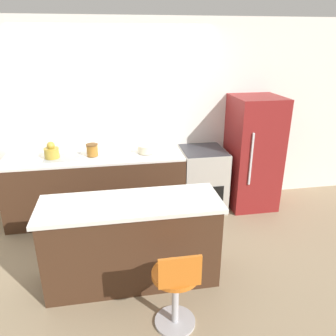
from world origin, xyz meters
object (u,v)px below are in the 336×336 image
Objects in this scene: stool_chair at (176,289)px; mixing_bowl at (146,149)px; oven_range at (202,179)px; refrigerator at (253,153)px; kettle at (52,152)px.

stool_chair is 2.15m from mixing_bowl.
stool_chair is at bearing -110.98° from oven_range.
kettle is at bearing 179.52° from refrigerator.
stool_chair is at bearing -126.58° from refrigerator.
oven_range is at bearing 178.73° from refrigerator.
oven_range is 2.22m from stool_chair.
stool_chair is 3.75× the size of kettle.
refrigerator is 2.59m from stool_chair.
mixing_bowl is at bearing -0.00° from kettle.
kettle reaches higher than oven_range.
refrigerator is 1.53m from mixing_bowl.
mixing_bowl reaches higher than stool_chair.
mixing_bowl reaches higher than oven_range.
refrigerator reaches higher than stool_chair.
oven_range is 4.01× the size of mixing_bowl.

